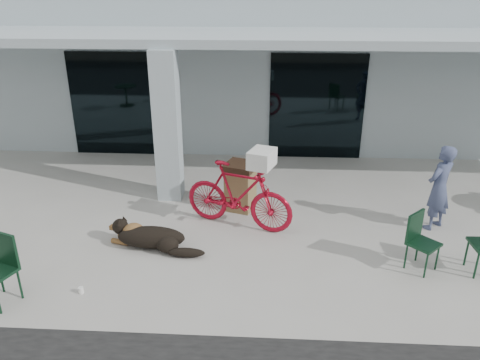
# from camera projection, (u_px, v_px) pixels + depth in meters

# --- Properties ---
(ground) EXTENTS (80.00, 80.00, 0.00)m
(ground) POSITION_uv_depth(u_px,v_px,m) (233.00, 255.00, 7.99)
(ground) COLOR #AFACA5
(ground) RESTS_ON ground
(building) EXTENTS (22.00, 7.00, 4.50)m
(building) POSITION_uv_depth(u_px,v_px,m) (251.00, 52.00, 14.92)
(building) COLOR #A5B3BB
(building) RESTS_ON ground
(storefront_glass_left) EXTENTS (2.80, 0.06, 2.70)m
(storefront_glass_left) POSITION_uv_depth(u_px,v_px,m) (124.00, 104.00, 12.21)
(storefront_glass_left) COLOR black
(storefront_glass_left) RESTS_ON ground
(storefront_glass_right) EXTENTS (2.40, 0.06, 2.70)m
(storefront_glass_right) POSITION_uv_depth(u_px,v_px,m) (317.00, 107.00, 11.94)
(storefront_glass_right) COLOR black
(storefront_glass_right) RESTS_ON ground
(column) EXTENTS (0.50, 0.50, 3.12)m
(column) POSITION_uv_depth(u_px,v_px,m) (167.00, 127.00, 9.57)
(column) COLOR #A5B3BB
(column) RESTS_ON ground
(overhang) EXTENTS (22.00, 2.80, 0.18)m
(overhang) POSITION_uv_depth(u_px,v_px,m) (244.00, 37.00, 10.04)
(overhang) COLOR #A5B3BB
(overhang) RESTS_ON column
(bicycle) EXTENTS (2.20, 1.28, 1.28)m
(bicycle) POSITION_uv_depth(u_px,v_px,m) (238.00, 195.00, 8.71)
(bicycle) COLOR #A60D23
(bicycle) RESTS_ON ground
(laundry_basket) EXTENTS (0.55, 0.64, 0.32)m
(laundry_basket) POSITION_uv_depth(u_px,v_px,m) (262.00, 159.00, 8.23)
(laundry_basket) COLOR white
(laundry_basket) RESTS_ON bicycle
(dog) EXTENTS (1.44, 0.81, 0.45)m
(dog) POSITION_uv_depth(u_px,v_px,m) (151.00, 236.00, 8.13)
(dog) COLOR black
(dog) RESTS_ON ground
(cup_near_dog) EXTENTS (0.10, 0.10, 0.10)m
(cup_near_dog) POSITION_uv_depth(u_px,v_px,m) (81.00, 290.00, 7.00)
(cup_near_dog) COLOR white
(cup_near_dog) RESTS_ON ground
(cafe_chair_far_a) EXTENTS (0.64, 0.64, 0.95)m
(cafe_chair_far_a) POSITION_uv_depth(u_px,v_px,m) (424.00, 243.00, 7.43)
(cafe_chair_far_a) COLOR #133721
(cafe_chair_far_a) RESTS_ON ground
(person) EXTENTS (0.71, 0.68, 1.63)m
(person) POSITION_uv_depth(u_px,v_px,m) (439.00, 188.00, 8.58)
(person) COLOR #414A6D
(person) RESTS_ON ground
(trash_receptacle) EXTENTS (0.73, 0.73, 0.99)m
(trash_receptacle) POSITION_uv_depth(u_px,v_px,m) (240.00, 186.00, 9.45)
(trash_receptacle) COLOR olive
(trash_receptacle) RESTS_ON ground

